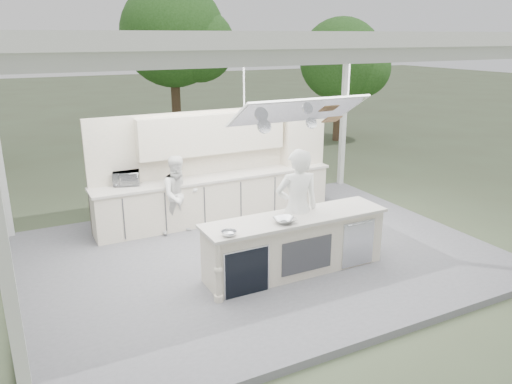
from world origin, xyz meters
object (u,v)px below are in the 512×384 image
demo_island (294,244)px  back_counter (217,197)px  head_chef (297,208)px  sous_chef (179,195)px

demo_island → back_counter: (-0.18, 2.81, 0.00)m
head_chef → back_counter: bearing=-70.1°
back_counter → head_chef: head_chef is taller
head_chef → sous_chef: 2.59m
sous_chef → demo_island: bearing=-69.1°
back_counter → head_chef: size_ratio=2.55×
demo_island → back_counter: bearing=93.6°
back_counter → sous_chef: bearing=-159.2°
demo_island → head_chef: 0.59m
demo_island → head_chef: (0.16, 0.21, 0.52)m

